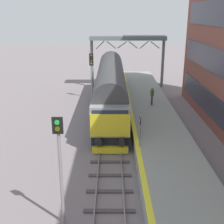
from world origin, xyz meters
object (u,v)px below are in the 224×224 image
diesel_locomotive (110,86)px  signal_post_mid (90,70)px  platform_number_sign (139,127)px  waiting_passenger (151,94)px  signal_post_near (59,161)px

diesel_locomotive → signal_post_mid: 4.57m
diesel_locomotive → signal_post_mid: bearing=117.3°
diesel_locomotive → platform_number_sign: 10.25m
diesel_locomotive → waiting_passenger: diesel_locomotive is taller
signal_post_near → waiting_passenger: size_ratio=3.13×
diesel_locomotive → signal_post_near: signal_post_near is taller
signal_post_near → platform_number_sign: (3.95, 6.04, -0.88)m
platform_number_sign → diesel_locomotive: bearing=100.6°
signal_post_near → signal_post_mid: bearing=90.0°
diesel_locomotive → waiting_passenger: (3.79, -1.30, -0.49)m
signal_post_near → waiting_passenger: 15.96m
signal_post_mid → waiting_passenger: 7.99m
platform_number_sign → waiting_passenger: bearing=77.7°
platform_number_sign → signal_post_near: bearing=-123.2°
signal_post_near → platform_number_sign: bearing=56.8°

